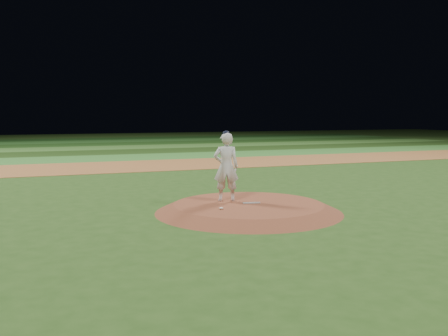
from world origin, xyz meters
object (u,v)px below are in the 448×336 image
object	(u,v)px
pitchers_mound	(248,208)
rosin_bag	(221,208)
pitching_rubber	(251,203)
pitcher_on_mound	(226,167)

from	to	relation	value
pitchers_mound	rosin_bag	xyz separation A→B (m)	(-1.06, -0.53, 0.16)
pitching_rubber	pitcher_on_mound	xyz separation A→B (m)	(-0.56, 0.63, 1.03)
rosin_bag	pitcher_on_mound	world-z (taller)	pitcher_on_mound
pitching_rubber	rosin_bag	bearing A→B (deg)	-142.33
pitching_rubber	pitcher_on_mound	distance (m)	1.33
pitchers_mound	rosin_bag	world-z (taller)	rosin_bag
pitcher_on_mound	rosin_bag	bearing A→B (deg)	-117.15
pitchers_mound	rosin_bag	bearing A→B (deg)	-153.44
pitchers_mound	pitcher_on_mound	distance (m)	1.41
pitchers_mound	pitcher_on_mound	world-z (taller)	pitcher_on_mound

